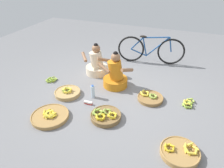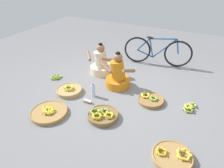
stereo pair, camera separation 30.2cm
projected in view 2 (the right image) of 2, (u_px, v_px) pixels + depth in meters
name	position (u px, v px, depth m)	size (l,w,h in m)	color
ground_plane	(116.00, 94.00, 4.18)	(10.00, 10.00, 0.00)	slate
vendor_woman_front	(118.00, 76.00, 4.31)	(0.73, 0.52, 0.80)	orange
vendor_woman_behind	(101.00, 64.00, 4.85)	(0.75, 0.52, 0.76)	beige
bicycle_leaning	(157.00, 51.00, 5.19)	(1.68, 0.35, 0.73)	black
banana_basket_back_left	(103.00, 115.00, 3.52)	(0.53, 0.53, 0.16)	brown
banana_basket_back_right	(69.00, 90.00, 4.21)	(0.52, 0.52, 0.16)	tan
banana_basket_near_bicycle	(151.00, 100.00, 3.93)	(0.50, 0.50, 0.14)	olive
banana_basket_back_center	(172.00, 157.00, 2.79)	(0.55, 0.55, 0.16)	#A87F47
banana_basket_near_vendor	(49.00, 112.00, 3.61)	(0.65, 0.65, 0.14)	#A87F47
loose_bananas_mid_right	(56.00, 77.00, 4.72)	(0.26, 0.30, 0.09)	#9EB747
loose_bananas_mid_left	(189.00, 107.00, 3.76)	(0.24, 0.36, 0.10)	yellow
water_bottle	(93.00, 91.00, 4.04)	(0.08, 0.08, 0.28)	silver
packet_carton_stack	(88.00, 101.00, 3.91)	(0.16, 0.06, 0.06)	red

